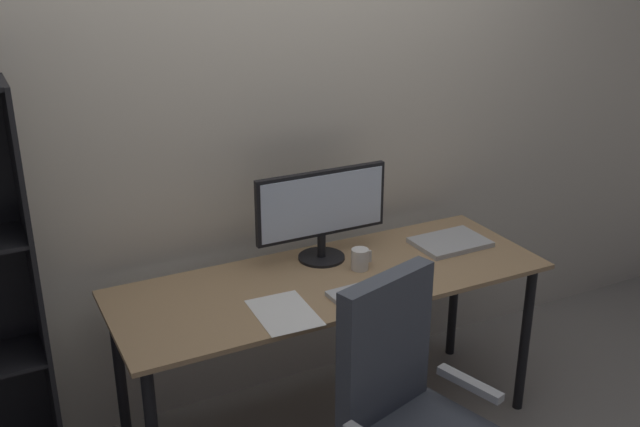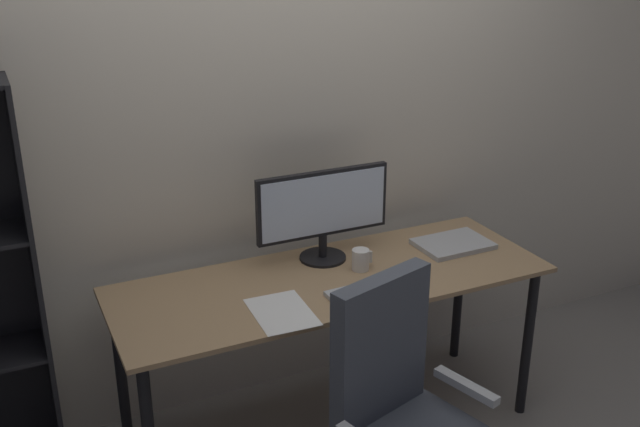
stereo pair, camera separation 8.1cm
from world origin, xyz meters
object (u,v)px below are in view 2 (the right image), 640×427
at_px(monitor, 323,209).
at_px(laptop, 453,244).
at_px(mouse, 404,278).
at_px(desk, 332,295).
at_px(coffee_mug, 361,260).
at_px(keyboard, 363,291).

xyz_separation_m(monitor, laptop, (0.58, -0.13, -0.22)).
distance_m(mouse, laptop, 0.44).
distance_m(monitor, mouse, 0.45).
height_order(desk, mouse, mouse).
height_order(desk, monitor, monitor).
bearing_deg(coffee_mug, monitor, 120.92).
relative_size(desk, coffee_mug, 20.03).
bearing_deg(mouse, desk, 162.05).
height_order(monitor, keyboard, monitor).
relative_size(desk, keyboard, 6.17).
distance_m(keyboard, mouse, 0.20).
height_order(keyboard, coffee_mug, coffee_mug).
height_order(desk, keyboard, keyboard).
bearing_deg(monitor, mouse, -59.36).
bearing_deg(coffee_mug, mouse, -59.62).
distance_m(monitor, keyboard, 0.42).
bearing_deg(coffee_mug, keyboard, -115.67).
bearing_deg(keyboard, desk, 103.55).
xyz_separation_m(mouse, laptop, (0.38, 0.21, -0.01)).
bearing_deg(keyboard, monitor, 88.92).
bearing_deg(laptop, desk, -176.11).
xyz_separation_m(desk, laptop, (0.63, 0.05, 0.09)).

